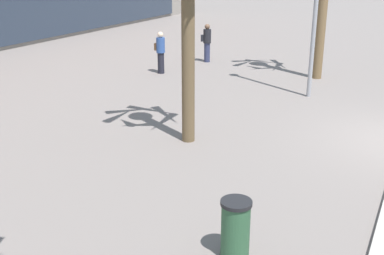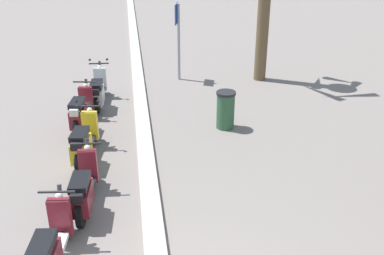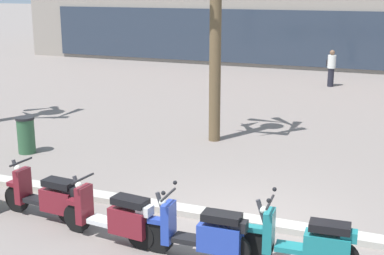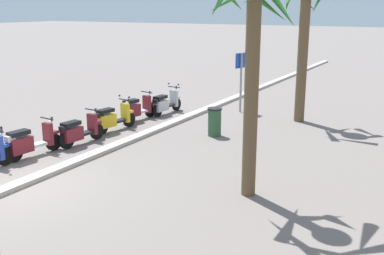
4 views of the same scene
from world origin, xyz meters
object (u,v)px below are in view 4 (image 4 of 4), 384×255
object	(u,v)px
scooter_silver_tail_end	(165,103)
crossing_sign	(241,75)
scooter_yellow_mid_front	(112,119)
scooter_maroon_mid_centre	(29,142)
scooter_maroon_second_in_line	(136,109)
palm_tree_near_sign	(255,19)
scooter_maroon_mid_rear	(79,131)
litter_bin	(215,122)
palm_tree_by_mall_entrance	(305,13)

from	to	relation	value
scooter_silver_tail_end	crossing_sign	distance (m)	3.26
scooter_yellow_mid_front	scooter_maroon_mid_centre	bearing A→B (deg)	-3.92
scooter_yellow_mid_front	scooter_maroon_mid_centre	size ratio (longest dim) A/B	0.97
scooter_silver_tail_end	scooter_maroon_second_in_line	xyz separation A→B (m)	(1.45, -0.35, 0.01)
palm_tree_near_sign	scooter_silver_tail_end	bearing A→B (deg)	-134.50
scooter_maroon_mid_rear	litter_bin	bearing A→B (deg)	133.36
litter_bin	palm_tree_by_mall_entrance	bearing A→B (deg)	151.60
scooter_maroon_mid_rear	palm_tree_near_sign	size ratio (longest dim) A/B	0.35
scooter_maroon_mid_rear	litter_bin	world-z (taller)	scooter_maroon_mid_rear
litter_bin	scooter_maroon_second_in_line	bearing A→B (deg)	-97.21
scooter_maroon_mid_rear	scooter_maroon_mid_centre	size ratio (longest dim) A/B	0.96
crossing_sign	litter_bin	bearing A→B (deg)	11.03
scooter_maroon_second_in_line	litter_bin	world-z (taller)	scooter_maroon_second_in_line
scooter_yellow_mid_front	crossing_sign	distance (m)	5.74
palm_tree_near_sign	litter_bin	bearing A→B (deg)	-144.34
scooter_maroon_mid_rear	scooter_yellow_mid_front	bearing A→B (deg)	-176.12
scooter_maroon_second_in_line	palm_tree_by_mall_entrance	world-z (taller)	palm_tree_by_mall_entrance
scooter_yellow_mid_front	palm_tree_near_sign	size ratio (longest dim) A/B	0.35
scooter_maroon_second_in_line	palm_tree_near_sign	distance (m)	8.65
litter_bin	scooter_maroon_mid_centre	bearing A→B (deg)	-37.43
scooter_maroon_mid_centre	crossing_sign	world-z (taller)	crossing_sign
scooter_maroon_second_in_line	litter_bin	xyz separation A→B (m)	(0.45, 3.52, 0.03)
scooter_maroon_second_in_line	scooter_yellow_mid_front	size ratio (longest dim) A/B	0.96
scooter_maroon_mid_rear	litter_bin	xyz separation A→B (m)	(-3.03, 3.20, 0.04)
scooter_maroon_mid_rear	litter_bin	size ratio (longest dim) A/B	1.87
palm_tree_near_sign	litter_bin	size ratio (longest dim) A/B	5.39
scooter_maroon_second_in_line	litter_bin	size ratio (longest dim) A/B	1.84
scooter_maroon_mid_centre	scooter_maroon_second_in_line	bearing A→B (deg)	179.52
scooter_maroon_mid_centre	crossing_sign	bearing A→B (deg)	161.51
scooter_maroon_second_in_line	scooter_yellow_mid_front	bearing A→B (deg)	6.58
scooter_yellow_mid_front	scooter_maroon_mid_centre	xyz separation A→B (m)	(3.43, -0.23, 0.00)
scooter_maroon_second_in_line	crossing_sign	bearing A→B (deg)	140.26
scooter_silver_tail_end	scooter_yellow_mid_front	distance (m)	3.13
scooter_maroon_mid_centre	crossing_sign	distance (m)	8.96
scooter_maroon_second_in_line	palm_tree_near_sign	bearing A→B (deg)	54.83
litter_bin	scooter_silver_tail_end	bearing A→B (deg)	-120.95
palm_tree_near_sign	litter_bin	world-z (taller)	palm_tree_near_sign
scooter_silver_tail_end	scooter_maroon_mid_rear	bearing A→B (deg)	-0.41
scooter_silver_tail_end	scooter_maroon_mid_centre	size ratio (longest dim) A/B	0.99
scooter_maroon_second_in_line	scooter_maroon_mid_rear	world-z (taller)	same
scooter_yellow_mid_front	scooter_maroon_mid_rear	distance (m)	1.81
crossing_sign	palm_tree_near_sign	bearing A→B (deg)	25.03
palm_tree_by_mall_entrance	palm_tree_near_sign	bearing A→B (deg)	8.29
scooter_yellow_mid_front	litter_bin	bearing A→B (deg)	110.20
scooter_yellow_mid_front	litter_bin	distance (m)	3.54
scooter_yellow_mid_front	crossing_sign	size ratio (longest dim) A/B	0.76
scooter_maroon_mid_centre	litter_bin	distance (m)	5.86
scooter_silver_tail_end	scooter_maroon_mid_rear	distance (m)	4.92
scooter_yellow_mid_front	scooter_maroon_mid_rear	bearing A→B (deg)	3.88
litter_bin	palm_tree_near_sign	bearing A→B (deg)	35.66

